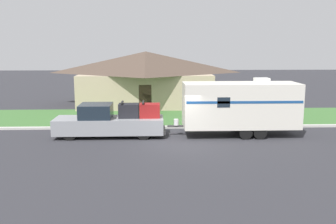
{
  "coord_description": "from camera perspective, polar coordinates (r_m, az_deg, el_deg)",
  "views": [
    {
      "loc": [
        -1.31,
        -19.33,
        5.16
      ],
      "look_at": [
        -0.5,
        1.72,
        1.4
      ],
      "focal_mm": 40.0,
      "sensor_mm": 36.0,
      "label": 1
    }
  ],
  "objects": [
    {
      "name": "mailbox",
      "position": [
        24.38,
        4.33,
        0.39
      ],
      "size": [
        0.48,
        0.2,
        1.37
      ],
      "color": "brown",
      "rests_on": "ground_plane"
    },
    {
      "name": "curb_strip",
      "position": [
        23.67,
        1.02,
        -2.3
      ],
      "size": [
        80.0,
        0.3,
        0.14
      ],
      "color": "beige",
      "rests_on": "ground_plane"
    },
    {
      "name": "house_across_street",
      "position": [
        33.16,
        -3.38,
        5.34
      ],
      "size": [
        11.94,
        8.02,
        4.64
      ],
      "color": "tan",
      "rests_on": "ground_plane"
    },
    {
      "name": "travel_trailer",
      "position": [
        21.89,
        10.99,
        1.04
      ],
      "size": [
        7.48,
        2.23,
        3.34
      ],
      "color": "black",
      "rests_on": "ground_plane"
    },
    {
      "name": "lawn_strip",
      "position": [
        27.25,
        0.6,
        -0.76
      ],
      "size": [
        80.0,
        7.0,
        0.03
      ],
      "color": "#3D6B33",
      "rests_on": "ground_plane"
    },
    {
      "name": "ground_plane",
      "position": [
        20.05,
        1.62,
        -4.8
      ],
      "size": [
        120.0,
        120.0,
        0.0
      ],
      "primitive_type": "plane",
      "color": "#2D2D33"
    },
    {
      "name": "pickup_truck",
      "position": [
        21.63,
        -8.8,
        -1.45
      ],
      "size": [
        6.28,
        1.92,
        2.01
      ],
      "color": "black",
      "rests_on": "ground_plane"
    }
  ]
}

